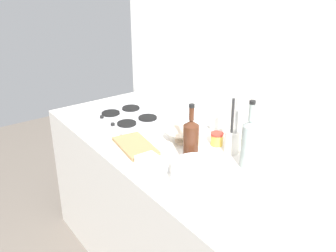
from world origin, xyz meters
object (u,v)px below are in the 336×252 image
(wine_bottle_leftmost, at_px, (249,143))
(cutting_board, at_px, (135,146))
(butter_dish, at_px, (151,164))
(plate_stack, at_px, (198,174))
(condiment_jar_front, at_px, (217,139))
(stovetop_hob, at_px, (129,118))
(mixing_bowl, at_px, (182,136))
(wine_bottle_mid_left, at_px, (191,140))
(utensil_crock, at_px, (232,140))

(wine_bottle_leftmost, bearing_deg, cutting_board, -145.81)
(wine_bottle_leftmost, bearing_deg, butter_dish, -122.37)
(plate_stack, height_order, condiment_jar_front, plate_stack)
(stovetop_hob, bearing_deg, butter_dish, -20.64)
(wine_bottle_leftmost, bearing_deg, mixing_bowl, -166.87)
(cutting_board, bearing_deg, mixing_bowl, 68.43)
(wine_bottle_leftmost, relative_size, wine_bottle_mid_left, 1.11)
(butter_dish, bearing_deg, wine_bottle_leftmost, 57.63)
(plate_stack, height_order, cutting_board, plate_stack)
(condiment_jar_front, relative_size, cutting_board, 0.25)
(mixing_bowl, bearing_deg, plate_stack, -27.79)
(stovetop_hob, height_order, utensil_crock, utensil_crock)
(stovetop_hob, height_order, condiment_jar_front, condiment_jar_front)
(mixing_bowl, relative_size, cutting_board, 0.63)
(plate_stack, distance_m, condiment_jar_front, 0.41)
(wine_bottle_mid_left, xyz_separation_m, cutting_board, (-0.30, -0.14, -0.11))
(condiment_jar_front, bearing_deg, butter_dish, -88.55)
(plate_stack, xyz_separation_m, utensil_crock, (-0.13, 0.34, 0.03))
(plate_stack, relative_size, wine_bottle_mid_left, 0.80)
(plate_stack, bearing_deg, butter_dish, -154.75)
(wine_bottle_leftmost, bearing_deg, utensil_crock, 163.71)
(utensil_crock, distance_m, cutting_board, 0.53)
(mixing_bowl, xyz_separation_m, utensil_crock, (0.25, 0.14, 0.03))
(wine_bottle_mid_left, relative_size, condiment_jar_front, 4.33)
(wine_bottle_mid_left, xyz_separation_m, mixing_bowl, (-0.20, 0.10, -0.08))
(mixing_bowl, distance_m, utensil_crock, 0.29)
(plate_stack, xyz_separation_m, wine_bottle_leftmost, (0.03, 0.29, 0.09))
(plate_stack, height_order, wine_bottle_leftmost, wine_bottle_leftmost)
(mixing_bowl, relative_size, condiment_jar_front, 2.56)
(butter_dish, bearing_deg, wine_bottle_mid_left, 75.71)
(cutting_board, bearing_deg, wine_bottle_leftmost, 34.19)
(wine_bottle_mid_left, distance_m, utensil_crock, 0.25)
(butter_dish, relative_size, utensil_crock, 0.49)
(mixing_bowl, bearing_deg, cutting_board, -111.57)
(condiment_jar_front, bearing_deg, wine_bottle_mid_left, -75.17)
(condiment_jar_front, bearing_deg, stovetop_hob, -160.46)
(butter_dish, relative_size, condiment_jar_front, 2.15)
(stovetop_hob, distance_m, utensil_crock, 0.74)
(utensil_crock, bearing_deg, wine_bottle_leftmost, -16.29)
(plate_stack, height_order, butter_dish, plate_stack)
(stovetop_hob, distance_m, wine_bottle_leftmost, 0.89)
(stovetop_hob, relative_size, utensil_crock, 1.31)
(wine_bottle_mid_left, relative_size, mixing_bowl, 1.69)
(stovetop_hob, bearing_deg, cutting_board, -25.44)
(stovetop_hob, xyz_separation_m, butter_dish, (0.61, -0.23, 0.01))
(wine_bottle_leftmost, height_order, condiment_jar_front, wine_bottle_leftmost)
(butter_dish, bearing_deg, mixing_bowl, 116.39)
(stovetop_hob, xyz_separation_m, mixing_bowl, (0.46, 0.08, 0.02))
(wine_bottle_mid_left, height_order, mixing_bowl, wine_bottle_mid_left)
(wine_bottle_leftmost, relative_size, butter_dish, 2.24)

